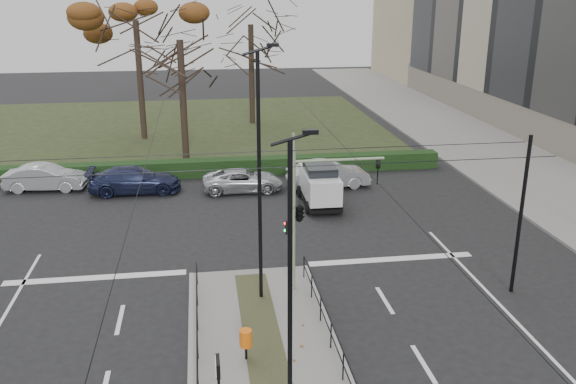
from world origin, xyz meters
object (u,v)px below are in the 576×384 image
at_px(litter_bin, 246,339).
at_px(info_panel, 218,375).
at_px(bare_tree_near, 180,49).
at_px(traffic_light, 302,210).
at_px(rust_tree, 136,20).
at_px(streetlamp_median_near, 291,295).
at_px(white_van, 320,184).
at_px(bare_tree_center, 251,32).
at_px(streetlamp_median_far, 260,177).
at_px(parked_car_second, 45,177).
at_px(parked_car_fifth, 328,174).
at_px(parked_car_third, 135,180).
at_px(parked_car_fourth, 243,180).

relative_size(litter_bin, info_panel, 0.48).
relative_size(info_panel, bare_tree_near, 0.20).
height_order(traffic_light, rust_tree, rust_tree).
bearing_deg(streetlamp_median_near, white_van, 76.57).
xyz_separation_m(info_panel, bare_tree_center, (4.17, 37.25, 5.74)).
bearing_deg(streetlamp_median_far, parked_car_second, 126.35).
height_order(white_van, bare_tree_center, bare_tree_center).
bearing_deg(streetlamp_median_far, traffic_light, 18.61).
distance_m(streetlamp_median_far, bare_tree_center, 30.67).
height_order(streetlamp_median_far, white_van, streetlamp_median_far).
bearing_deg(litter_bin, info_panel, -106.87).
bearing_deg(rust_tree, parked_car_fifth, -50.00).
bearing_deg(parked_car_second, parked_car_third, -99.19).
height_order(litter_bin, rust_tree, rust_tree).
xyz_separation_m(traffic_light, streetlamp_median_far, (-1.54, -0.52, 1.48)).
relative_size(traffic_light, bare_tree_center, 0.50).
bearing_deg(parked_car_second, litter_bin, -147.54).
height_order(traffic_light, litter_bin, traffic_light).
height_order(streetlamp_median_far, bare_tree_near, bare_tree_near).
relative_size(traffic_light, parked_car_second, 1.21).
distance_m(parked_car_second, bare_tree_near, 11.41).
bearing_deg(info_panel, rust_tree, 97.57).
xyz_separation_m(info_panel, parked_car_fifth, (6.89, 19.46, -0.98)).
bearing_deg(parked_car_second, parked_car_fourth, -94.90).
height_order(traffic_light, streetlamp_median_near, streetlamp_median_near).
xyz_separation_m(info_panel, parked_car_fourth, (2.05, 19.53, -1.12)).
relative_size(info_panel, streetlamp_median_far, 0.23).
relative_size(streetlamp_median_far, parked_car_third, 1.80).
bearing_deg(litter_bin, streetlamp_median_far, 77.19).
xyz_separation_m(traffic_light, parked_car_third, (-7.22, 12.79, -2.51)).
xyz_separation_m(litter_bin, streetlamp_median_far, (0.87, 3.84, 3.87)).
bearing_deg(parked_car_second, streetlamp_median_near, -149.77).
bearing_deg(rust_tree, parked_car_fourth, -64.34).
xyz_separation_m(parked_car_second, parked_car_fourth, (10.95, -1.78, -0.11)).
distance_m(info_panel, parked_car_second, 23.12).
bearing_deg(parked_car_third, traffic_light, -150.37).
distance_m(parked_car_third, bare_tree_center, 20.12).
distance_m(parked_car_fourth, rust_tree, 16.85).
relative_size(parked_car_third, parked_car_fourth, 1.13).
distance_m(streetlamp_median_far, rust_tree, 27.09).
xyz_separation_m(streetlamp_median_near, rust_tree, (-6.09, 33.48, 4.51)).
height_order(parked_car_fourth, rust_tree, rust_tree).
bearing_deg(parked_car_fourth, bare_tree_center, -6.29).
bearing_deg(parked_car_third, bare_tree_near, -22.10).
relative_size(bare_tree_near, parked_car_fifth, 2.18).
bearing_deg(parked_car_fifth, rust_tree, 34.30).
bearing_deg(parked_car_fourth, rust_tree, 26.21).
distance_m(info_panel, rust_tree, 33.89).
height_order(streetlamp_median_near, parked_car_third, streetlamp_median_near).
bearing_deg(traffic_light, parked_car_third, 119.45).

